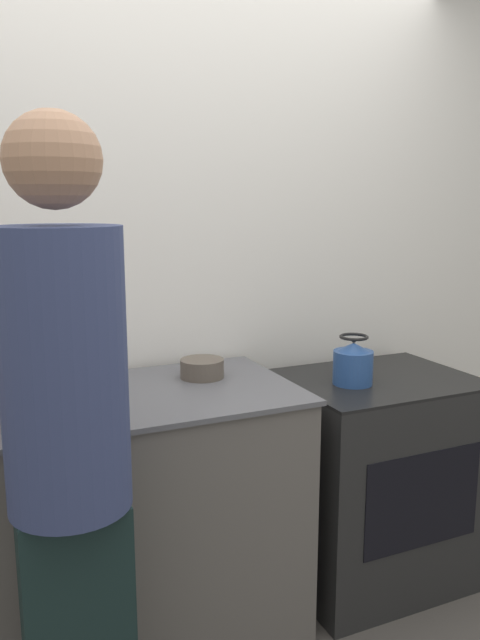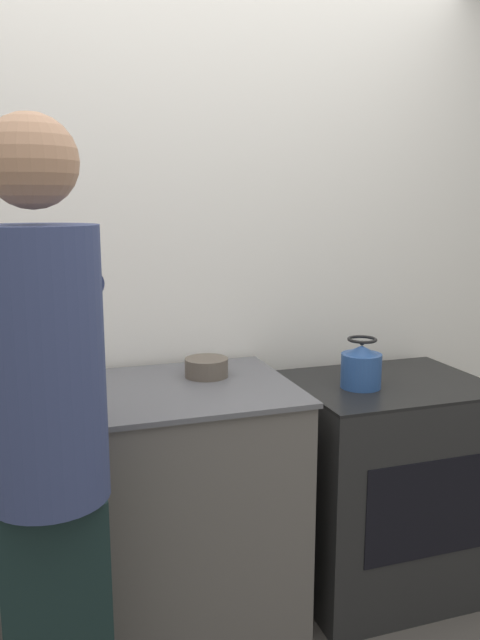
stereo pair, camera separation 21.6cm
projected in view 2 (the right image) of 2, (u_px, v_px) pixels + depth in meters
The scene contains 8 objects.
wall_back at pixel (181, 274), 2.56m from camera, with size 8.00×0.05×2.60m.
counter at pixel (95, 521), 2.23m from camera, with size 1.45×0.67×0.94m.
oven at pixel (386, 484), 2.58m from camera, with size 0.76×0.61×0.88m.
person at pixel (48, 438), 1.60m from camera, with size 0.34×0.59×1.80m.
cutting_board at pixel (55, 407), 1.99m from camera, with size 0.31×0.22×0.02m.
knife at pixel (38, 405), 1.97m from camera, with size 0.23×0.10×0.01m.
kettle at pixel (361, 367), 2.40m from camera, with size 0.16×0.16×0.20m.
bowl_mixing at pixel (207, 367), 2.36m from camera, with size 0.16×0.16×0.07m.
Camera 2 is at (-0.57, -1.79, 1.59)m, focal length 35.00 mm.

